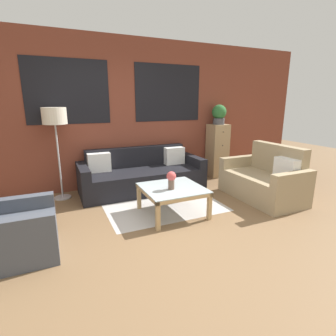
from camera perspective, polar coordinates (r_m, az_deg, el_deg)
name	(u,v)px	position (r m, az deg, el deg)	size (l,w,h in m)	color
ground_plane	(178,239)	(3.33, 2.19, -15.20)	(16.00, 16.00, 0.00)	brown
wall_back_brick	(122,114)	(5.20, -9.89, 11.55)	(8.40, 0.09, 2.80)	brown
rug	(159,201)	(4.46, -2.04, -7.24)	(1.84, 1.68, 0.00)	#BCB7B2
couch_dark	(142,176)	(4.97, -5.71, -1.67)	(2.28, 0.88, 0.78)	black
settee_vintage	(265,181)	(4.82, 20.27, -2.61)	(0.80, 1.40, 0.92)	tan
armchair_corner	(13,232)	(3.33, -30.72, -11.97)	(0.80, 0.78, 0.84)	#474C56
coffee_table	(172,191)	(3.87, 0.98, -5.11)	(0.86, 0.86, 0.42)	silver
floor_lamp	(55,120)	(4.70, -23.43, 9.54)	(0.39, 0.39, 1.55)	#B2B2B7
drawer_cabinet	(217,151)	(5.92, 10.69, 3.73)	(0.40, 0.38, 1.16)	tan
potted_plant	(219,114)	(5.83, 11.05, 11.47)	(0.31, 0.31, 0.42)	#47474C
flower_vase	(171,179)	(3.72, 0.72, -2.37)	(0.14, 0.14, 0.26)	brown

